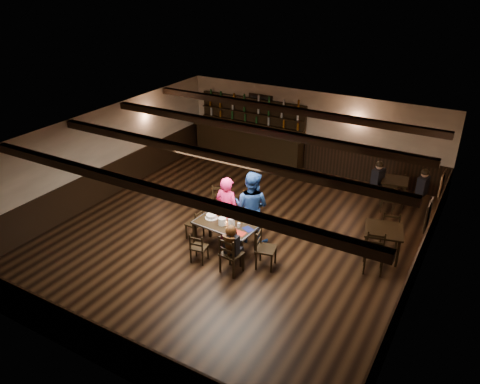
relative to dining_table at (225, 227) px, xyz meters
The scene contains 25 objects.
ground 1.02m from the dining_table, 101.48° to the left, with size 10.00×10.00×0.00m, color black.
room_shell 1.35m from the dining_table, 100.31° to the left, with size 9.02×10.02×2.71m.
dining_table is the anchor object (origin of this frame).
chair_near_left 0.82m from the dining_table, 111.50° to the right, with size 0.41×0.39×0.77m.
chair_near_right 0.95m from the dining_table, 52.08° to the right, with size 0.50×0.49×0.97m.
chair_end_left 0.96m from the dining_table, behind, with size 0.37×0.39×0.82m.
chair_end_right 1.10m from the dining_table, ahead, with size 0.52×0.53×0.97m.
chair_far_pushed 1.65m from the dining_table, 125.90° to the left, with size 0.62×0.62×0.97m.
woman_pink 0.50m from the dining_table, 112.82° to the left, with size 0.65×0.43×1.79m, color #EA1876.
man_blue 0.89m from the dining_table, 68.62° to the left, with size 0.92×0.72×1.89m, color navy.
seated_person 0.91m from the dining_table, 48.98° to the right, with size 0.33×0.50×0.81m.
cake 0.48m from the dining_table, 167.02° to the left, with size 0.31×0.31×0.10m.
plate_stack_a 0.18m from the dining_table, 149.49° to the right, with size 0.19×0.19×0.18m, color white.
plate_stack_b 0.25m from the dining_table, 13.54° to the left, with size 0.17×0.17×0.20m, color white.
tea_light 0.12m from the dining_table, 85.89° to the left, with size 0.05×0.05×0.06m.
salt_shaker 0.36m from the dining_table, 26.35° to the right, with size 0.04×0.04×0.09m, color silver.
pepper_shaker 0.40m from the dining_table, 14.18° to the right, with size 0.03×0.03×0.08m, color #A5A8AD.
drink_glass 0.39m from the dining_table, 10.80° to the left, with size 0.07×0.07×0.11m, color silver.
menu_red 0.53m from the dining_table, 19.27° to the right, with size 0.31×0.22×0.00m, color maroon.
menu_blue 0.61m from the dining_table, ahead, with size 0.27×0.19×0.00m, color #0D1241.
bar_counter 5.95m from the dining_table, 113.04° to the left, with size 4.20×0.70×2.20m.
back_table_a 3.79m from the dining_table, 26.46° to the left, with size 1.06×1.06×0.75m.
back_table_b 5.50m from the dining_table, 57.50° to the left, with size 0.83×0.83×0.75m.
bg_patron_left 5.16m from the dining_table, 61.32° to the left, with size 0.34×0.44×0.80m.
bg_patron_right 5.94m from the dining_table, 51.26° to the left, with size 0.31×0.42×0.79m.
Camera 1 is at (5.32, -9.00, 6.46)m, focal length 35.00 mm.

